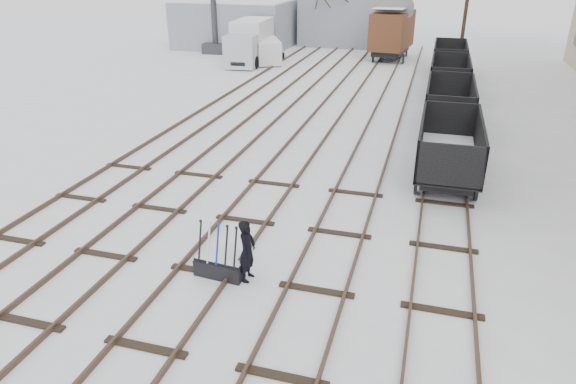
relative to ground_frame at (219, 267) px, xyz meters
The scene contains 16 objects.
ground 0.53m from the ground_frame, behind, with size 120.00×120.00×0.00m, color white.
tracks 13.75m from the ground_frame, 91.84° to the left, with size 13.90×52.00×0.16m.
shed_left 38.53m from the ground_frame, 110.44° to the left, with size 10.00×8.00×4.10m.
shed_right 40.36m from the ground_frame, 96.32° to the left, with size 7.00×6.00×4.50m.
ground_frame is the anchor object (origin of this frame).
worker 0.94m from the ground_frame, ahead, with size 0.61×0.40×1.67m, color black.
freight_wagon_a 10.11m from the ground_frame, 56.57° to the left, with size 2.18×5.44×2.22m.
freight_wagon_b 15.84m from the ground_frame, 69.44° to the left, with size 2.18×5.44×2.22m.
freight_wagon_c 21.94m from the ground_frame, 75.32° to the left, with size 2.18×5.44×2.22m.
freight_wagon_d 28.18m from the ground_frame, 78.62° to the left, with size 2.18×5.44×2.22m.
box_van_wagon 33.14m from the ground_frame, 88.23° to the left, with size 3.47×5.66×4.09m.
lorry 30.00m from the ground_frame, 108.32° to the left, with size 2.68×7.18×3.20m.
panel_van 29.90m from the ground_frame, 105.77° to the left, with size 3.33×4.45×1.80m.
crane 35.17m from the ground_frame, 113.32° to the left, with size 2.10×5.72×9.71m.
tree_far_left 37.83m from the ground_frame, 97.50° to the left, with size 0.30×0.30×6.15m, color black.
tree_far_right 36.69m from the ground_frame, 79.72° to the left, with size 0.30×0.30×7.66m, color black.
Camera 1 is at (5.24, -10.32, 7.51)m, focal length 32.00 mm.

